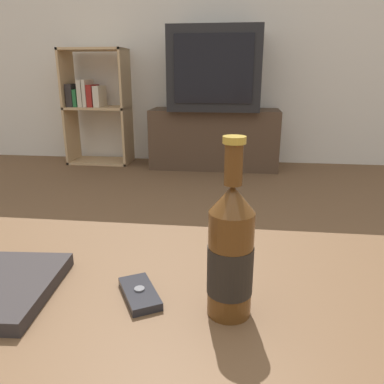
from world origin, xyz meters
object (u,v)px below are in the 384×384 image
(television, at_px, (216,70))
(bookshelf, at_px, (94,104))
(table_book, at_px, (1,288))
(beer_bottle, at_px, (230,254))
(cell_phone, at_px, (140,293))
(tv_stand, at_px, (214,139))

(television, distance_m, bookshelf, 1.11)
(bookshelf, height_order, table_book, bookshelf)
(bookshelf, height_order, beer_bottle, bookshelf)
(beer_bottle, bearing_deg, cell_phone, 171.21)
(television, xyz_separation_m, cell_phone, (0.05, -2.67, -0.38))
(tv_stand, xyz_separation_m, beer_bottle, (0.20, -2.70, 0.28))
(television, height_order, beer_bottle, television)
(tv_stand, bearing_deg, television, -90.00)
(beer_bottle, bearing_deg, bookshelf, 114.79)
(cell_phone, xyz_separation_m, table_book, (-0.24, -0.02, 0.00))
(tv_stand, distance_m, bookshelf, 1.11)
(cell_phone, bearing_deg, bookshelf, 82.92)
(beer_bottle, relative_size, table_book, 1.21)
(tv_stand, xyz_separation_m, cell_phone, (0.05, -2.68, 0.19))
(bookshelf, height_order, cell_phone, bookshelf)
(tv_stand, distance_m, table_book, 2.71)
(table_book, bearing_deg, beer_bottle, -4.87)
(bookshelf, bearing_deg, cell_phone, -67.65)
(television, bearing_deg, beer_bottle, -85.84)
(television, relative_size, table_book, 3.14)
(tv_stand, xyz_separation_m, bookshelf, (-1.08, 0.05, 0.28))
(tv_stand, distance_m, beer_bottle, 2.72)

